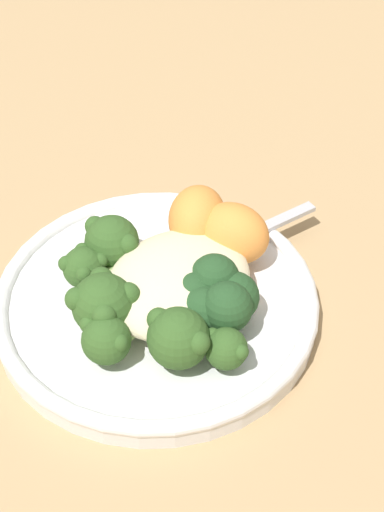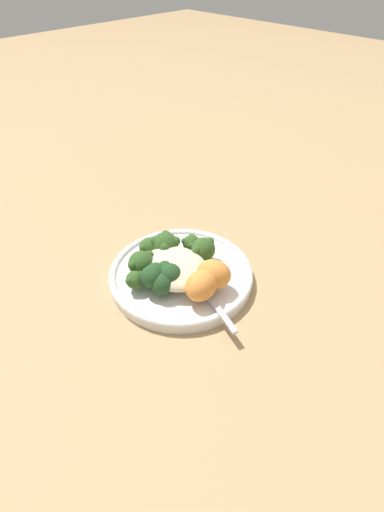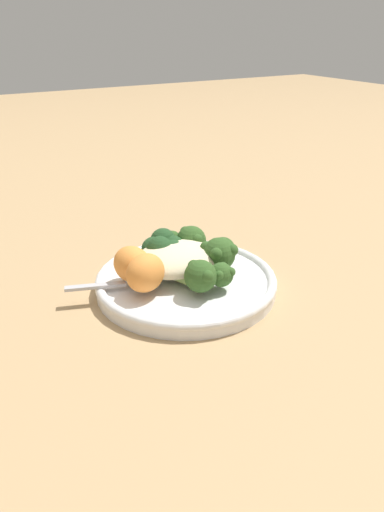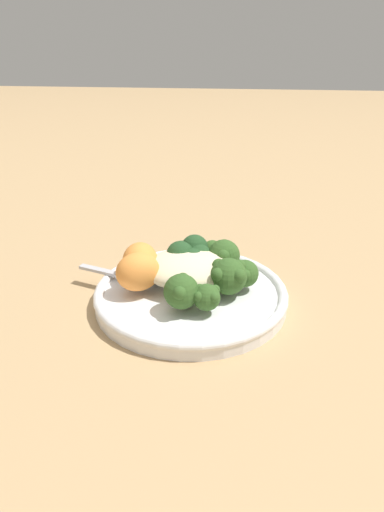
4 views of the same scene
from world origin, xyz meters
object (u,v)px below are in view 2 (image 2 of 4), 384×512
at_px(broccoli_stalk_1, 191,252).
at_px(broccoli_stalk_4, 149,266).
at_px(broccoli_stalk_5, 148,279).
at_px(broccoli_stalk_3, 158,253).
at_px(plate, 181,274).
at_px(kale_tuft, 161,276).
at_px(spoon, 208,293).
at_px(sweet_potato_chunk_0, 214,274).
at_px(sweet_potato_chunk_1, 201,285).
at_px(broccoli_stalk_0, 201,252).
at_px(quinoa_mound, 175,268).
at_px(broccoli_stalk_2, 167,247).

relative_size(broccoli_stalk_1, broccoli_stalk_4, 1.01).
bearing_deg(broccoli_stalk_5, broccoli_stalk_3, -114.27).
bearing_deg(plate, kale_tuft, 96.85).
bearing_deg(broccoli_stalk_3, spoon, 176.17).
distance_m(broccoli_stalk_1, sweet_potato_chunk_0, 0.07).
height_order(sweet_potato_chunk_1, kale_tuft, sweet_potato_chunk_1).
bearing_deg(broccoli_stalk_0, kale_tuft, 161.90).
height_order(quinoa_mound, spoon, quinoa_mound).
distance_m(broccoli_stalk_0, sweet_potato_chunk_1, 0.08).
relative_size(broccoli_stalk_1, broccoli_stalk_5, 0.93).
distance_m(quinoa_mound, broccoli_stalk_5, 0.05).
xyz_separation_m(broccoli_stalk_0, broccoli_stalk_3, (0.05, 0.05, -0.00)).
xyz_separation_m(broccoli_stalk_1, broccoli_stalk_4, (0.02, 0.07, 0.01)).
xyz_separation_m(broccoli_stalk_4, spoon, (-0.10, -0.03, -0.01)).
relative_size(plate, broccoli_stalk_2, 2.51).
height_order(quinoa_mound, broccoli_stalk_3, quinoa_mound).
bearing_deg(sweet_potato_chunk_1, quinoa_mound, -3.83).
xyz_separation_m(quinoa_mound, broccoli_stalk_0, (-0.00, -0.06, 0.00)).
height_order(broccoli_stalk_1, broccoli_stalk_4, broccoli_stalk_4).
bearing_deg(broccoli_stalk_1, sweet_potato_chunk_0, -146.09).
xyz_separation_m(broccoli_stalk_4, sweet_potato_chunk_0, (-0.09, -0.05, 0.01)).
xyz_separation_m(broccoli_stalk_5, kale_tuft, (-0.02, -0.01, 0.01)).
bearing_deg(plate, broccoli_stalk_5, 80.14).
height_order(plate, broccoli_stalk_1, broccoli_stalk_1).
bearing_deg(sweet_potato_chunk_1, kale_tuft, 23.99).
bearing_deg(broccoli_stalk_2, spoon, -177.67).
height_order(broccoli_stalk_5, spoon, broccoli_stalk_5).
relative_size(broccoli_stalk_0, sweet_potato_chunk_1, 1.77).
bearing_deg(broccoli_stalk_0, sweet_potato_chunk_1, -152.88).
distance_m(sweet_potato_chunk_0, spoon, 0.03).
distance_m(broccoli_stalk_0, broccoli_stalk_5, 0.10).
relative_size(plate, broccoli_stalk_1, 2.34).
xyz_separation_m(broccoli_stalk_1, sweet_potato_chunk_0, (-0.07, 0.02, 0.01)).
bearing_deg(broccoli_stalk_3, broccoli_stalk_1, -133.79).
bearing_deg(broccoli_stalk_4, broccoli_stalk_5, 98.19).
distance_m(plate, quinoa_mound, 0.03).
bearing_deg(broccoli_stalk_4, spoon, 160.61).
distance_m(broccoli_stalk_2, broccoli_stalk_5, 0.07).
bearing_deg(broccoli_stalk_0, spoon, -145.80).
bearing_deg(sweet_potato_chunk_0, broccoli_stalk_2, 1.78).
bearing_deg(broccoli_stalk_0, broccoli_stalk_1, 97.99).
xyz_separation_m(broccoli_stalk_2, broccoli_stalk_3, (0.00, 0.02, -0.01)).
height_order(plate, sweet_potato_chunk_0, sweet_potato_chunk_0).
bearing_deg(broccoli_stalk_4, kale_tuft, 135.19).
bearing_deg(plate, broccoli_stalk_3, 11.51).
relative_size(broccoli_stalk_0, sweet_potato_chunk_0, 1.82).
distance_m(quinoa_mound, sweet_potato_chunk_0, 0.06).
bearing_deg(kale_tuft, sweet_potato_chunk_0, -134.58).
height_order(quinoa_mound, broccoli_stalk_5, quinoa_mound).
height_order(broccoli_stalk_1, spoon, broccoli_stalk_1).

